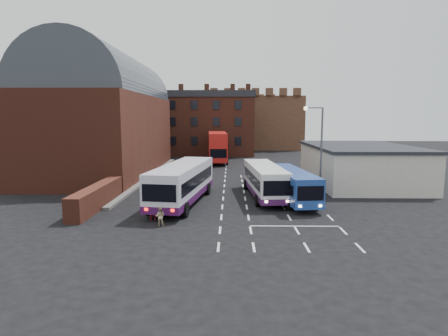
{
  "coord_description": "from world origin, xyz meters",
  "views": [
    {
      "loc": [
        0.69,
        -27.63,
        7.31
      ],
      "look_at": [
        0.0,
        10.0,
        2.2
      ],
      "focal_mm": 30.0,
      "sensor_mm": 36.0,
      "label": 1
    }
  ],
  "objects_px": {
    "pedestrian_beige": "(160,216)",
    "bus_white_inbound": "(265,179)",
    "bus_white_outbound": "(183,180)",
    "bus_red_double": "(217,146)",
    "bus_blue": "(292,183)",
    "pedestrian_red": "(152,209)",
    "street_lamp": "(318,144)"
  },
  "relations": [
    {
      "from": "bus_red_double",
      "to": "pedestrian_beige",
      "type": "bearing_deg",
      "value": 82.55
    },
    {
      "from": "bus_blue",
      "to": "street_lamp",
      "type": "xyz_separation_m",
      "value": [
        2.32,
        0.54,
        3.37
      ]
    },
    {
      "from": "pedestrian_red",
      "to": "bus_white_outbound",
      "type": "bearing_deg",
      "value": -133.9
    },
    {
      "from": "street_lamp",
      "to": "pedestrian_beige",
      "type": "distance_m",
      "value": 15.52
    },
    {
      "from": "bus_white_outbound",
      "to": "bus_white_inbound",
      "type": "bearing_deg",
      "value": 27.63
    },
    {
      "from": "bus_white_inbound",
      "to": "bus_red_double",
      "type": "distance_m",
      "value": 27.73
    },
    {
      "from": "bus_white_outbound",
      "to": "pedestrian_beige",
      "type": "xyz_separation_m",
      "value": [
        -0.68,
        -6.79,
        -1.31
      ]
    },
    {
      "from": "pedestrian_red",
      "to": "street_lamp",
      "type": "bearing_deg",
      "value": 178.92
    },
    {
      "from": "bus_white_outbound",
      "to": "bus_blue",
      "type": "distance_m",
      "value": 9.46
    },
    {
      "from": "bus_white_inbound",
      "to": "bus_red_double",
      "type": "bearing_deg",
      "value": -84.04
    },
    {
      "from": "bus_white_outbound",
      "to": "bus_red_double",
      "type": "xyz_separation_m",
      "value": [
        1.88,
        29.78,
        0.62
      ]
    },
    {
      "from": "bus_white_inbound",
      "to": "pedestrian_beige",
      "type": "xyz_separation_m",
      "value": [
        -7.88,
        -9.36,
        -1.07
      ]
    },
    {
      "from": "bus_white_inbound",
      "to": "pedestrian_beige",
      "type": "bearing_deg",
      "value": 44.81
    },
    {
      "from": "street_lamp",
      "to": "pedestrian_beige",
      "type": "xyz_separation_m",
      "value": [
        -12.4,
        -8.27,
        -4.31
      ]
    },
    {
      "from": "bus_blue",
      "to": "street_lamp",
      "type": "bearing_deg",
      "value": -173.83
    },
    {
      "from": "bus_white_inbound",
      "to": "pedestrian_red",
      "type": "bearing_deg",
      "value": 37.69
    },
    {
      "from": "street_lamp",
      "to": "pedestrian_red",
      "type": "distance_m",
      "value": 15.47
    },
    {
      "from": "bus_blue",
      "to": "bus_white_inbound",
      "type": "bearing_deg",
      "value": -43.26
    },
    {
      "from": "bus_white_outbound",
      "to": "street_lamp",
      "type": "height_order",
      "value": "street_lamp"
    },
    {
      "from": "bus_red_double",
      "to": "street_lamp",
      "type": "distance_m",
      "value": 30.05
    },
    {
      "from": "bus_red_double",
      "to": "street_lamp",
      "type": "height_order",
      "value": "street_lamp"
    },
    {
      "from": "bus_white_inbound",
      "to": "pedestrian_beige",
      "type": "relative_size",
      "value": 8.19
    },
    {
      "from": "bus_white_inbound",
      "to": "street_lamp",
      "type": "bearing_deg",
      "value": 161.41
    },
    {
      "from": "bus_white_outbound",
      "to": "bus_blue",
      "type": "xyz_separation_m",
      "value": [
        9.4,
        0.95,
        -0.36
      ]
    },
    {
      "from": "pedestrian_red",
      "to": "pedestrian_beige",
      "type": "distance_m",
      "value": 1.56
    },
    {
      "from": "bus_white_outbound",
      "to": "bus_blue",
      "type": "relative_size",
      "value": 1.23
    },
    {
      "from": "bus_blue",
      "to": "pedestrian_red",
      "type": "bearing_deg",
      "value": 23.57
    },
    {
      "from": "pedestrian_beige",
      "to": "bus_white_inbound",
      "type": "bearing_deg",
      "value": -129.34
    },
    {
      "from": "pedestrian_red",
      "to": "bus_red_double",
      "type": "bearing_deg",
      "value": -124.24
    },
    {
      "from": "street_lamp",
      "to": "pedestrian_red",
      "type": "height_order",
      "value": "street_lamp"
    },
    {
      "from": "bus_blue",
      "to": "bus_red_double",
      "type": "bearing_deg",
      "value": -82.28
    },
    {
      "from": "bus_white_inbound",
      "to": "bus_blue",
      "type": "distance_m",
      "value": 2.74
    }
  ]
}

